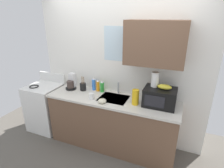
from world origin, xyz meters
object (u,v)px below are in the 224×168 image
dish_soap_bottle_blue (94,84)px  banana_bunch (165,87)px  paper_towel_roll (155,79)px  dish_soap_bottle_green (102,87)px  utensil_crock (83,87)px  mug_white (91,96)px  dish_soap_bottle_orange (98,86)px  stove_range (46,107)px  coffee_maker (72,83)px  cereal_canister (135,97)px  small_bowl (102,101)px  microwave (160,97)px

dish_soap_bottle_blue → banana_bunch: bearing=-7.4°
paper_towel_roll → dish_soap_bottle_green: bearing=174.6°
paper_towel_roll → utensil_crock: paper_towel_roll is taller
dish_soap_bottle_green → mug_white: dish_soap_bottle_green is taller
dish_soap_bottle_orange → dish_soap_bottle_blue: size_ratio=0.92×
utensil_crock → stove_range: bearing=-171.8°
coffee_maker → dish_soap_bottle_blue: 0.41m
stove_range → dish_soap_bottle_green: 1.29m
paper_towel_roll → cereal_canister: (-0.24, -0.15, -0.26)m
paper_towel_roll → small_bowl: paper_towel_roll is taller
microwave → paper_towel_roll: (-0.10, 0.05, 0.24)m
small_bowl → dish_soap_bottle_blue: bearing=131.0°
small_bowl → microwave: bearing=16.9°
banana_bunch → mug_white: (-1.09, -0.19, -0.26)m
dish_soap_bottle_orange → banana_bunch: bearing=-7.1°
stove_range → small_bowl: stove_range is taller
stove_range → dish_soap_bottle_green: size_ratio=5.23×
microwave → cereal_canister: microwave is taller
mug_white → utensil_crock: size_ratio=0.37×
dish_soap_bottle_blue → small_bowl: bearing=-49.0°
coffee_maker → dish_soap_bottle_blue: (0.40, 0.10, 0.00)m
paper_towel_roll → dish_soap_bottle_green: size_ratio=1.07×
paper_towel_roll → dish_soap_bottle_blue: 1.11m
cereal_canister → mug_white: cereal_canister is taller
cereal_canister → mug_white: 0.71m
dish_soap_bottle_blue → microwave: bearing=-7.8°
cereal_canister → utensil_crock: 1.02m
microwave → banana_bunch: bearing=1.8°
small_bowl → dish_soap_bottle_orange: bearing=124.1°
paper_towel_roll → dish_soap_bottle_orange: (-0.98, 0.09, -0.28)m
dish_soap_bottle_green → utensil_crock: size_ratio=0.81×
dish_soap_bottle_green → coffee_maker: bearing=-172.5°
banana_bunch → small_bowl: bearing=-163.9°
small_bowl → banana_bunch: bearing=16.1°
coffee_maker → small_bowl: (0.76, -0.31, -0.07)m
stove_range → coffee_maker: bearing=10.2°
microwave → mug_white: bearing=-169.7°
banana_bunch → dish_soap_bottle_orange: banana_bunch is taller
small_bowl → cereal_canister: bearing=17.4°
coffee_maker → mug_white: (0.54, -0.25, -0.06)m
paper_towel_roll → utensil_crock: size_ratio=0.86×
dish_soap_bottle_green → cereal_canister: 0.70m
dish_soap_bottle_blue → utensil_crock: 0.20m
microwave → small_bowl: (-0.82, -0.25, -0.10)m
stove_range → paper_towel_roll: bearing=2.7°
dish_soap_bottle_blue → stove_range: bearing=-168.1°
mug_white → cereal_canister: bearing=7.3°
banana_bunch → mug_white: banana_bunch is taller
banana_bunch → dish_soap_bottle_green: 1.08m
dish_soap_bottle_orange → dish_soap_bottle_green: bearing=-4.2°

